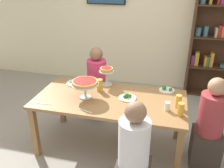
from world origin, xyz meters
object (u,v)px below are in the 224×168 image
Objects in this scene: cutlery_knife_near at (85,111)px; beer_glass_amber_spare at (178,101)px; salad_plate_spare at (127,97)px; cutlery_fork_near at (44,104)px; diner_head_east at (209,130)px; bookshelf at (223,37)px; beer_glass_amber_tall at (181,109)px; personal_pizza_stand at (107,72)px; deep_dish_pizza_stand at (85,83)px; diner_near_right at (133,161)px; salad_plate_far_diner at (167,89)px; dining_table at (110,104)px; water_glass_clear_near at (167,106)px; diner_far_left at (97,87)px; salad_plate_near_diner at (75,83)px; beer_glass_amber_short at (100,85)px.

beer_glass_amber_spare is at bearing 36.06° from cutlery_knife_near.
cutlery_fork_near is (-0.94, -0.38, -0.02)m from salad_plate_spare.
cutlery_fork_near is (-1.93, -0.31, 0.25)m from diner_head_east.
cutlery_fork_near is (-2.27, -2.35, -0.38)m from bookshelf.
beer_glass_amber_tall reaches higher than cutlery_fork_near.
cutlery_fork_near is (-0.58, -0.71, -0.19)m from personal_pizza_stand.
deep_dish_pizza_stand is at bearing -131.69° from bookshelf.
salad_plate_far_diner is (0.25, 1.14, 0.27)m from diner_near_right.
personal_pizza_stand is 1.15m from beer_glass_amber_tall.
salad_plate_far_diner is at bearing -37.67° from diner_head_east.
deep_dish_pizza_stand is (-0.30, -0.06, 0.28)m from dining_table.
cutlery_knife_near is (-0.90, -0.25, -0.05)m from water_glass_clear_near.
diner_far_left is at bearing -147.08° from bookshelf.
cutlery_fork_near is (-1.55, -0.31, -0.08)m from beer_glass_amber_spare.
diner_near_right is 0.87m from salad_plate_spare.
cutlery_knife_near is at bearing -93.58° from personal_pizza_stand.
diner_near_right is 0.75m from water_glass_clear_near.
salad_plate_near_diner is at bearing 43.87° from diner_near_right.
cutlery_fork_near is at bearing -155.35° from dining_table.
deep_dish_pizza_stand is 1.16m from beer_glass_amber_tall.
bookshelf reaches higher than cutlery_knife_near.
beer_glass_amber_tall is (1.43, -0.50, 0.06)m from salad_plate_near_diner.
diner_far_left reaches higher than water_glass_clear_near.
water_glass_clear_near is (0.27, 0.63, 0.30)m from diner_near_right.
beer_glass_amber_short reaches higher than salad_plate_near_diner.
diner_head_east is at bearing 7.70° from cutlery_fork_near.
beer_glass_amber_tall is (1.15, -0.14, -0.12)m from deep_dish_pizza_stand.
diner_far_left is 1.61m from beer_glass_amber_tall.
bookshelf reaches higher than beer_glass_amber_short.
beer_glass_amber_short is at bearing 162.07° from salad_plate_spare.
cutlery_knife_near is at bearing -70.74° from deep_dish_pizza_stand.
deep_dish_pizza_stand is 1.71× the size of salad_plate_far_diner.
salad_plate_spare is (-0.22, 0.80, 0.27)m from diner_near_right.
bookshelf is 21.58× the size of water_glass_clear_near.
deep_dish_pizza_stand is 1.02m from water_glass_clear_near.
cutlery_knife_near is at bearing -90.60° from beer_glass_amber_short.
salad_plate_near_diner is at bearing 152.82° from dining_table.
deep_dish_pizza_stand is (-1.85, -2.08, -0.19)m from bookshelf.
diner_far_left is at bearing 68.81° from salad_plate_near_diner.
diner_far_left is 0.64m from personal_pizza_stand.
salad_plate_near_diner is 0.65m from cutlery_fork_near.
diner_head_east is 6.39× the size of cutlery_fork_near.
salad_plate_near_diner is (-2.13, -1.72, -0.37)m from bookshelf.
personal_pizza_stand reaches higher than cutlery_fork_near.
diner_near_right reaches higher than dining_table.
diner_near_right reaches higher than cutlery_fork_near.
diner_head_east reaches higher than water_glass_clear_near.
dining_table is at bearing -68.68° from personal_pizza_stand.
water_glass_clear_near is (-0.14, 0.08, -0.02)m from beer_glass_amber_tall.
beer_glass_amber_short is (-0.04, -0.20, -0.11)m from personal_pizza_stand.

